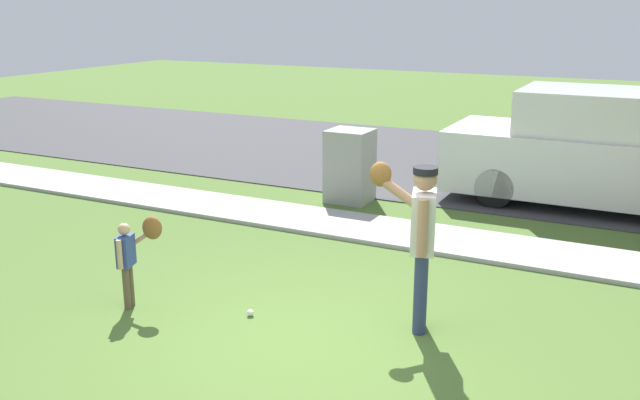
# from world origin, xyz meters

# --- Properties ---
(ground_plane) EXTENTS (48.00, 48.00, 0.00)m
(ground_plane) POSITION_xyz_m (0.00, 3.50, 0.00)
(ground_plane) COLOR #4C6B2D
(sidewalk_strip) EXTENTS (36.00, 1.20, 0.06)m
(sidewalk_strip) POSITION_xyz_m (0.00, 3.60, 0.03)
(sidewalk_strip) COLOR #A3A39E
(sidewalk_strip) RESTS_ON ground
(road_surface) EXTENTS (36.00, 6.80, 0.02)m
(road_surface) POSITION_xyz_m (0.00, 8.60, 0.01)
(road_surface) COLOR #38383A
(road_surface) RESTS_ON ground
(person_adult) EXTENTS (0.80, 0.58, 1.71)m
(person_adult) POSITION_xyz_m (0.86, 0.83, 1.07)
(person_adult) COLOR navy
(person_adult) RESTS_ON ground
(person_child) EXTENTS (0.43, 0.48, 1.01)m
(person_child) POSITION_xyz_m (-2.06, -0.02, 0.66)
(person_child) COLOR brown
(person_child) RESTS_ON ground
(baseball) EXTENTS (0.07, 0.07, 0.07)m
(baseball) POSITION_xyz_m (-0.81, 0.31, 0.04)
(baseball) COLOR white
(baseball) RESTS_ON ground
(utility_cabinet) EXTENTS (0.70, 0.65, 1.21)m
(utility_cabinet) POSITION_xyz_m (-1.74, 4.94, 0.61)
(utility_cabinet) COLOR gray
(utility_cabinet) RESTS_ON ground
(parked_van_white) EXTENTS (5.00, 1.95, 1.88)m
(parked_van_white) POSITION_xyz_m (2.08, 6.49, 0.90)
(parked_van_white) COLOR silver
(parked_van_white) RESTS_ON road_surface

